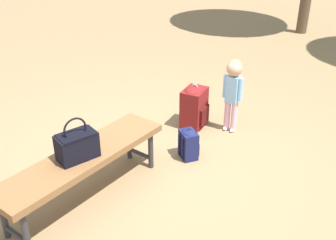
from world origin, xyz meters
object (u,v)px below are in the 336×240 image
at_px(park_bench, 84,160).
at_px(child_standing, 233,85).
at_px(backpack_small, 188,143).
at_px(backpack_large, 194,105).
at_px(handbag, 77,145).

bearing_deg(park_bench, child_standing, 5.37).
relative_size(park_bench, backpack_small, 4.92).
xyz_separation_m(park_bench, backpack_small, (1.12, 0.00, -0.23)).
distance_m(park_bench, backpack_small, 1.14).
bearing_deg(backpack_small, park_bench, -179.87).
bearing_deg(backpack_large, handbag, -162.25).
xyz_separation_m(park_bench, child_standing, (1.85, 0.17, 0.16)).
relative_size(park_bench, backpack_large, 3.15).
xyz_separation_m(park_bench, backpack_large, (1.58, 0.49, -0.13)).
height_order(handbag, backpack_large, handbag).
relative_size(park_bench, handbag, 4.48).
height_order(park_bench, backpack_large, backpack_large).
bearing_deg(handbag, child_standing, 6.08).
height_order(backpack_large, backpack_small, backpack_large).
bearing_deg(handbag, backpack_small, 1.52).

